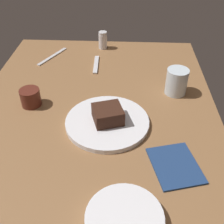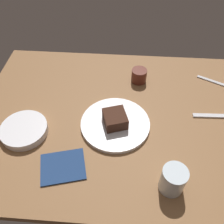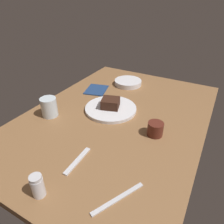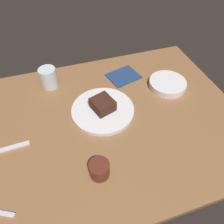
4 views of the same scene
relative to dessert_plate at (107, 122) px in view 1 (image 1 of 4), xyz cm
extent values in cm
cube|color=brown|center=(-3.16, -4.88, -2.31)|extent=(120.00, 84.00, 3.00)
cylinder|color=silver|center=(0.00, 0.00, 0.00)|extent=(26.68, 26.68, 1.62)
cube|color=#381E14|center=(0.09, 0.20, 3.20)|extent=(10.58, 10.93, 4.78)
cylinder|color=silver|center=(-55.39, -5.71, 2.61)|extent=(4.01, 4.01, 6.84)
cylinder|color=silver|center=(-55.39, -5.71, 6.63)|extent=(3.81, 3.81, 1.20)
cylinder|color=silver|center=(-19.20, 23.90, 3.96)|extent=(7.83, 7.83, 9.54)
cylinder|color=silver|center=(33.90, 6.04, 0.70)|extent=(17.50, 17.50, 3.03)
cylinder|color=#562319|center=(-8.99, -27.04, 2.25)|extent=(6.84, 6.84, 6.12)
cube|color=silver|center=(-38.33, -7.38, -0.46)|extent=(15.06, 2.36, 0.70)
cube|color=silver|center=(-45.04, -27.86, -0.56)|extent=(17.59, 9.82, 0.50)
cube|color=navy|center=(16.49, 19.51, -0.51)|extent=(17.45, 15.45, 0.60)
camera|label=1|loc=(66.92, 5.03, 57.15)|focal=44.30mm
camera|label=2|loc=(-3.64, 59.27, 72.98)|focal=38.96mm
camera|label=3|loc=(-80.55, -45.41, 54.73)|focal=33.02mm
camera|label=4|loc=(-14.89, -58.65, 65.97)|focal=33.60mm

